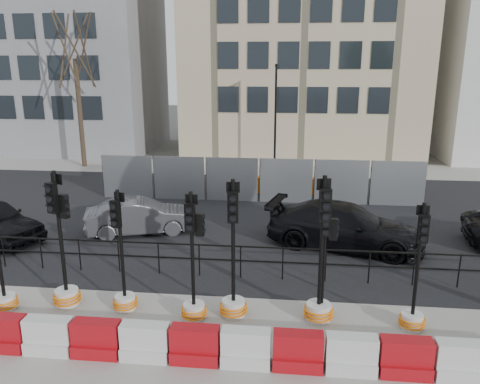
# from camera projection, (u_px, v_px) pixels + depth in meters

# --- Properties ---
(ground) EXTENTS (120.00, 120.00, 0.00)m
(ground) POSITION_uv_depth(u_px,v_px,m) (236.00, 298.00, 12.34)
(ground) COLOR #51514C
(ground) RESTS_ON ground
(sidewalk_near) EXTENTS (40.00, 6.00, 0.02)m
(sidewalk_near) POSITION_uv_depth(u_px,v_px,m) (219.00, 369.00, 9.46)
(sidewalk_near) COLOR gray
(sidewalk_near) RESTS_ON ground
(road) EXTENTS (40.00, 14.00, 0.03)m
(road) POSITION_uv_depth(u_px,v_px,m) (255.00, 215.00, 19.05)
(road) COLOR black
(road) RESTS_ON ground
(sidewalk_far) EXTENTS (40.00, 4.00, 0.02)m
(sidewalk_far) POSITION_uv_depth(u_px,v_px,m) (266.00, 169.00, 27.69)
(sidewalk_far) COLOR gray
(sidewalk_far) RESTS_ON ground
(building_grey) EXTENTS (11.00, 9.06, 14.00)m
(building_grey) POSITION_uv_depth(u_px,v_px,m) (74.00, 49.00, 33.01)
(building_grey) COLOR gray
(building_grey) RESTS_ON ground
(building_cream) EXTENTS (15.00, 10.06, 18.00)m
(building_cream) POSITION_uv_depth(u_px,v_px,m) (303.00, 17.00, 30.87)
(building_cream) COLOR #C2B68D
(building_cream) RESTS_ON ground
(kerb_railing) EXTENTS (18.00, 0.04, 1.00)m
(kerb_railing) POSITION_uv_depth(u_px,v_px,m) (241.00, 256.00, 13.31)
(kerb_railing) COLOR black
(kerb_railing) RESTS_ON ground
(heras_fencing) EXTENTS (14.33, 1.72, 2.00)m
(heras_fencing) POSITION_uv_depth(u_px,v_px,m) (249.00, 182.00, 21.52)
(heras_fencing) COLOR #919499
(heras_fencing) RESTS_ON ground
(lamp_post_far) EXTENTS (0.12, 0.56, 6.00)m
(lamp_post_far) POSITION_uv_depth(u_px,v_px,m) (275.00, 116.00, 25.82)
(lamp_post_far) COLOR black
(lamp_post_far) RESTS_ON ground
(tree_bare_far) EXTENTS (2.00, 2.00, 9.00)m
(tree_bare_far) POSITION_uv_depth(u_px,v_px,m) (75.00, 52.00, 26.57)
(tree_bare_far) COLOR #473828
(tree_bare_far) RESTS_ON ground
(barrier_row) EXTENTS (14.65, 0.50, 0.80)m
(barrier_row) POSITION_uv_depth(u_px,v_px,m) (220.00, 347.00, 9.56)
(barrier_row) COLOR #AE0D1E
(barrier_row) RESTS_ON ground
(traffic_signal_a) EXTENTS (0.62, 0.62, 3.14)m
(traffic_signal_a) POSITION_uv_depth(u_px,v_px,m) (2.00, 286.00, 11.60)
(traffic_signal_a) COLOR silver
(traffic_signal_a) RESTS_ON ground
(traffic_signal_b) EXTENTS (0.69, 0.69, 3.53)m
(traffic_signal_b) POSITION_uv_depth(u_px,v_px,m) (65.00, 275.00, 11.76)
(traffic_signal_b) COLOR silver
(traffic_signal_b) RESTS_ON ground
(traffic_signal_c) EXTENTS (0.61, 0.61, 3.12)m
(traffic_signal_c) POSITION_uv_depth(u_px,v_px,m) (124.00, 286.00, 11.60)
(traffic_signal_c) COLOR silver
(traffic_signal_c) RESTS_ON ground
(traffic_signal_d) EXTENTS (0.63, 0.63, 3.19)m
(traffic_signal_d) POSITION_uv_depth(u_px,v_px,m) (194.00, 290.00, 11.14)
(traffic_signal_d) COLOR silver
(traffic_signal_d) RESTS_ON ground
(traffic_signal_e) EXTENTS (0.68, 0.68, 3.45)m
(traffic_signal_e) POSITION_uv_depth(u_px,v_px,m) (233.00, 289.00, 11.28)
(traffic_signal_e) COLOR silver
(traffic_signal_e) RESTS_ON ground
(traffic_signal_f) EXTENTS (0.60, 0.60, 3.05)m
(traffic_signal_f) POSITION_uv_depth(u_px,v_px,m) (323.00, 292.00, 11.13)
(traffic_signal_f) COLOR silver
(traffic_signal_f) RESTS_ON ground
(traffic_signal_g) EXTENTS (0.71, 0.71, 3.59)m
(traffic_signal_g) POSITION_uv_depth(u_px,v_px,m) (319.00, 292.00, 11.07)
(traffic_signal_g) COLOR silver
(traffic_signal_g) RESTS_ON ground
(traffic_signal_h) EXTENTS (0.60, 0.60, 3.06)m
(traffic_signal_h) POSITION_uv_depth(u_px,v_px,m) (414.00, 304.00, 10.76)
(traffic_signal_h) COLOR silver
(traffic_signal_h) RESTS_ON ground
(car_b) EXTENTS (3.70, 4.70, 1.28)m
(car_b) POSITION_uv_depth(u_px,v_px,m) (140.00, 216.00, 16.94)
(car_b) COLOR #47484C
(car_b) RESTS_ON ground
(car_c) EXTENTS (4.64, 6.18, 1.49)m
(car_c) POSITION_uv_depth(u_px,v_px,m) (345.00, 226.00, 15.59)
(car_c) COLOR black
(car_c) RESTS_ON ground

